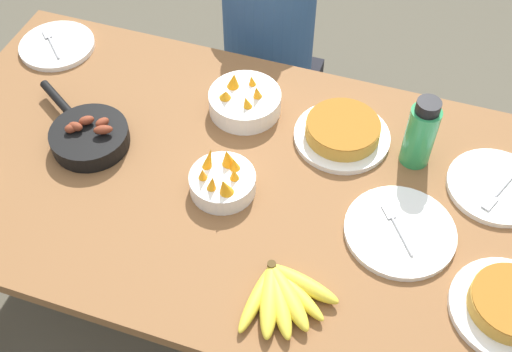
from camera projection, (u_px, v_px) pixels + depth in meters
name	position (u px, v px, depth m)	size (l,w,h in m)	color
ground_plane	(256.00, 314.00, 2.16)	(14.00, 14.00, 0.00)	#565142
dining_table	(256.00, 203.00, 1.68)	(1.80, 0.92, 0.70)	brown
banana_bunch	(282.00, 295.00, 1.40)	(0.20, 0.20, 0.04)	yellow
skillet	(89.00, 136.00, 1.69)	(0.32, 0.25, 0.08)	black
frittata_plate_center	(510.00, 306.00, 1.38)	(0.26, 0.26, 0.06)	white
frittata_plate_side	(342.00, 132.00, 1.70)	(0.26, 0.26, 0.06)	white
empty_plate_near_front	(496.00, 187.00, 1.60)	(0.24, 0.24, 0.02)	white
empty_plate_far_left	(400.00, 231.00, 1.52)	(0.27, 0.27, 0.02)	white
empty_plate_far_right	(57.00, 46.00, 1.95)	(0.23, 0.23, 0.02)	white
fruit_bowl_mango	(244.00, 101.00, 1.76)	(0.20, 0.20, 0.11)	white
fruit_bowl_citrus	(222.00, 181.00, 1.58)	(0.17, 0.17, 0.11)	white
water_bottle	(421.00, 133.00, 1.60)	(0.08, 0.08, 0.20)	#2D9351
person_figure	(268.00, 67.00, 2.26)	(0.33, 0.33, 1.12)	black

